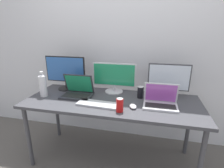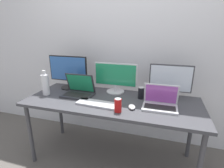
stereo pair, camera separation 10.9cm
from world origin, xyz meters
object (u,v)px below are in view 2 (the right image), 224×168
soda_can_by_laptop (141,93)px  monitor_left (68,71)px  work_desk (112,106)px  mouse_by_keyboard (132,107)px  monitor_center (115,77)px  water_bottle (45,84)px  soda_can_near_keyboard (118,105)px  monitor_right (170,81)px  laptop_silver (79,90)px  keyboard_main (98,104)px  laptop_secondary (160,102)px

soda_can_by_laptop → monitor_left: bearing=174.6°
work_desk → mouse_by_keyboard: (0.23, -0.13, 0.08)m
monitor_center → monitor_left: bearing=-177.6°
work_desk → water_bottle: size_ratio=6.48×
soda_can_near_keyboard → monitor_left: bearing=148.8°
work_desk → monitor_right: bearing=23.7°
mouse_by_keyboard → soda_can_by_laptop: size_ratio=0.86×
monitor_center → laptop_silver: (-0.37, -0.21, -0.13)m
laptop_silver → keyboard_main: bearing=-31.4°
soda_can_by_laptop → soda_can_near_keyboard: bearing=-112.9°
monitor_left → laptop_secondary: bearing=-13.0°
laptop_silver → water_bottle: size_ratio=1.18×
monitor_left → keyboard_main: monitor_left is taller
keyboard_main → mouse_by_keyboard: 0.33m
work_desk → soda_can_near_keyboard: soda_can_near_keyboard is taller
monitor_right → laptop_silver: 1.00m
mouse_by_keyboard → soda_can_by_laptop: soda_can_by_laptop is taller
laptop_silver → laptop_secondary: laptop_silver is taller
monitor_right → mouse_by_keyboard: bearing=-131.3°
keyboard_main → monitor_left: bearing=148.8°
water_bottle → monitor_left: bearing=64.1°
laptop_silver → soda_can_by_laptop: (0.68, 0.10, 0.01)m
monitor_left → mouse_by_keyboard: monitor_left is taller
water_bottle → soda_can_by_laptop: water_bottle is taller
soda_can_near_keyboard → keyboard_main: bearing=159.5°
monitor_left → monitor_right: (1.20, 0.02, -0.03)m
keyboard_main → work_desk: bearing=60.0°
monitor_right → laptop_secondary: monitor_right is taller
work_desk → monitor_right: (0.57, 0.25, 0.25)m
monitor_center → soda_can_near_keyboard: (0.16, -0.48, -0.12)m
laptop_silver → soda_can_near_keyboard: (0.53, -0.27, 0.01)m
laptop_silver → monitor_right: bearing=12.4°
monitor_right → water_bottle: monitor_right is taller
keyboard_main → mouse_by_keyboard: bearing=6.7°
work_desk → water_bottle: 0.79m
monitor_left → laptop_silver: bearing=-39.5°
work_desk → water_bottle: bearing=-176.1°
monitor_left → monitor_center: 0.60m
soda_can_by_laptop → laptop_silver: bearing=-171.5°
monitor_left → mouse_by_keyboard: 0.96m
monitor_center → soda_can_by_laptop: monitor_center is taller
monitor_left → laptop_secondary: (1.12, -0.26, -0.17)m
monitor_center → mouse_by_keyboard: bearing=-54.8°
work_desk → laptop_silver: 0.42m
monitor_right → soda_can_near_keyboard: (-0.44, -0.48, -0.12)m
monitor_right → water_bottle: (-1.33, -0.30, -0.06)m
monitor_right → keyboard_main: monitor_right is taller
laptop_secondary → keyboard_main: bearing=-168.8°
work_desk → laptop_silver: (-0.40, 0.04, 0.12)m
laptop_secondary → keyboard_main: laptop_secondary is taller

